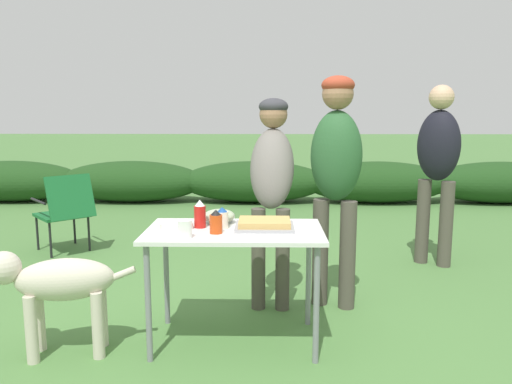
# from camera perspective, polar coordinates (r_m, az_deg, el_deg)

# --- Properties ---
(ground_plane) EXTENTS (60.00, 60.00, 0.00)m
(ground_plane) POSITION_cam_1_polar(r_m,az_deg,el_deg) (3.36, -2.39, -16.64)
(ground_plane) COLOR #4C7A3D
(shrub_hedge) EXTENTS (14.40, 0.90, 0.67)m
(shrub_hedge) POSITION_cam_1_polar(r_m,az_deg,el_deg) (8.12, -0.27, 1.18)
(shrub_hedge) COLOR #1E4219
(shrub_hedge) RESTS_ON ground
(folding_table) EXTENTS (1.10, 0.64, 0.74)m
(folding_table) POSITION_cam_1_polar(r_m,az_deg,el_deg) (3.13, -2.47, -5.66)
(folding_table) COLOR silver
(folding_table) RESTS_ON ground
(food_tray) EXTENTS (0.37, 0.28, 0.06)m
(food_tray) POSITION_cam_1_polar(r_m,az_deg,el_deg) (3.14, 0.98, -3.70)
(food_tray) COLOR #9E9EA3
(food_tray) RESTS_ON folding_table
(plate_stack) EXTENTS (0.21, 0.21, 0.04)m
(plate_stack) POSITION_cam_1_polar(r_m,az_deg,el_deg) (3.17, -9.06, -3.80)
(plate_stack) COLOR white
(plate_stack) RESTS_ON folding_table
(mixing_bowl) EXTENTS (0.21, 0.21, 0.09)m
(mixing_bowl) POSITION_cam_1_polar(r_m,az_deg,el_deg) (3.29, -4.23, -2.77)
(mixing_bowl) COLOR #ADBC99
(mixing_bowl) RESTS_ON folding_table
(paper_cup_stack) EXTENTS (0.08, 0.08, 0.11)m
(paper_cup_stack) POSITION_cam_1_polar(r_m,az_deg,el_deg) (2.92, -8.12, -4.22)
(paper_cup_stack) COLOR white
(paper_cup_stack) RESTS_ON folding_table
(mayo_bottle) EXTENTS (0.08, 0.08, 0.14)m
(mayo_bottle) POSITION_cam_1_polar(r_m,az_deg,el_deg) (3.14, -3.88, -3.00)
(mayo_bottle) COLOR silver
(mayo_bottle) RESTS_ON folding_table
(ketchup_bottle) EXTENTS (0.07, 0.07, 0.18)m
(ketchup_bottle) POSITION_cam_1_polar(r_m,az_deg,el_deg) (3.17, -6.43, -2.56)
(ketchup_bottle) COLOR red
(ketchup_bottle) RESTS_ON folding_table
(hot_sauce_bottle) EXTENTS (0.08, 0.08, 0.15)m
(hot_sauce_bottle) POSITION_cam_1_polar(r_m,az_deg,el_deg) (3.01, -4.60, -3.44)
(hot_sauce_bottle) COLOR #CC4214
(hot_sauce_bottle) RESTS_ON folding_table
(standing_person_in_navy_coat) EXTENTS (0.36, 0.48, 1.57)m
(standing_person_in_navy_coat) POSITION_cam_1_polar(r_m,az_deg,el_deg) (3.71, 1.84, 1.87)
(standing_person_in_navy_coat) COLOR #4C473D
(standing_person_in_navy_coat) RESTS_ON ground
(standing_person_with_beanie) EXTENTS (0.45, 0.39, 1.72)m
(standing_person_with_beanie) POSITION_cam_1_polar(r_m,az_deg,el_deg) (3.70, 9.12, 2.88)
(standing_person_with_beanie) COLOR #4C473D
(standing_person_with_beanie) RESTS_ON ground
(standing_person_in_olive_jacket) EXTENTS (0.49, 0.46, 1.71)m
(standing_person_in_olive_jacket) POSITION_cam_1_polar(r_m,az_deg,el_deg) (5.00, 20.08, 3.56)
(standing_person_in_olive_jacket) COLOR #4C473D
(standing_person_in_olive_jacket) RESTS_ON ground
(dog) EXTENTS (0.91, 0.35, 0.66)m
(dog) POSITION_cam_1_polar(r_m,az_deg,el_deg) (3.25, -21.92, -9.73)
(dog) COLOR beige
(dog) RESTS_ON ground
(camp_chair_green_behind_table) EXTENTS (0.74, 0.75, 0.83)m
(camp_chair_green_behind_table) POSITION_cam_1_polar(r_m,az_deg,el_deg) (5.54, -20.97, -1.80)
(camp_chair_green_behind_table) COLOR #19602D
(camp_chair_green_behind_table) RESTS_ON ground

